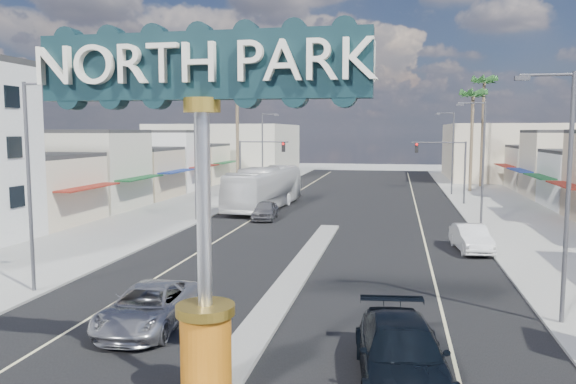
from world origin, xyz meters
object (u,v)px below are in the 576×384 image
at_px(gateway_sign, 203,173).
at_px(city_bus, 264,188).
at_px(suv_left, 149,307).
at_px(streetlight_r_near, 564,185).
at_px(palm_left_far, 237,90).
at_px(traffic_signal_left, 257,158).
at_px(streetlight_l_mid, 197,156).
at_px(palm_right_far, 484,87).
at_px(car_parked_left, 265,210).
at_px(streetlight_l_far, 264,148).
at_px(streetlight_l_near, 32,176).
at_px(car_parked_right, 471,238).
at_px(suv_right, 402,354).
at_px(streetlight_r_far, 451,149).
at_px(traffic_signal_right, 445,160).
at_px(palm_right_mid, 473,99).
at_px(streetlight_r_mid, 481,158).

relative_size(gateway_sign, city_bus, 0.68).
bearing_deg(gateway_sign, suv_left, 127.85).
distance_m(streetlight_r_near, palm_left_far, 46.80).
xyz_separation_m(traffic_signal_left, streetlight_l_mid, (-1.25, -13.99, 0.79)).
height_order(palm_right_far, car_parked_left, palm_right_far).
distance_m(streetlight_l_far, streetlight_r_near, 46.90).
distance_m(streetlight_l_near, car_parked_right, 23.50).
bearing_deg(car_parked_right, suv_left, -136.49).
distance_m(gateway_sign, palm_right_far, 62.20).
bearing_deg(car_parked_right, suv_right, -109.28).
bearing_deg(gateway_sign, streetlight_r_far, 78.22).
height_order(traffic_signal_left, car_parked_right, traffic_signal_left).
relative_size(traffic_signal_right, suv_left, 1.11).
relative_size(streetlight_r_near, palm_left_far, 0.69).
distance_m(palm_left_far, palm_right_mid, 26.70).
height_order(palm_right_mid, palm_right_far, palm_right_far).
bearing_deg(car_parked_right, car_parked_left, 140.84).
bearing_deg(palm_right_far, streetlight_l_mid, -128.48).
relative_size(gateway_sign, streetlight_l_far, 1.02).
bearing_deg(palm_right_far, streetlight_r_far, -114.55).
xyz_separation_m(palm_right_mid, palm_right_far, (2.00, 6.00, 1.78)).
bearing_deg(suv_right, palm_right_far, 73.75).
relative_size(traffic_signal_left, streetlight_l_mid, 0.67).
bearing_deg(streetlight_l_mid, streetlight_l_far, 90.00).
height_order(streetlight_l_near, car_parked_right, streetlight_l_near).
bearing_deg(traffic_signal_left, traffic_signal_right, 0.00).
bearing_deg(palm_right_mid, suv_right, -98.87).
relative_size(palm_right_mid, suv_left, 2.23).
height_order(traffic_signal_right, streetlight_l_mid, streetlight_l_mid).
height_order(gateway_sign, palm_left_far, palm_left_far).
distance_m(traffic_signal_left, streetlight_l_near, 34.03).
bearing_deg(streetlight_l_near, traffic_signal_right, 60.01).
bearing_deg(palm_left_far, streetlight_r_near, -59.64).
distance_m(traffic_signal_left, streetlight_r_mid, 24.11).
distance_m(gateway_sign, car_parked_right, 23.00).
relative_size(streetlight_l_mid, streetlight_r_near, 1.00).
bearing_deg(streetlight_l_far, car_parked_right, -56.62).
height_order(gateway_sign, traffic_signal_right, gateway_sign).
distance_m(suv_right, car_parked_right, 18.86).
height_order(streetlight_r_mid, palm_right_far, palm_right_far).
bearing_deg(traffic_signal_left, streetlight_l_near, -92.10).
bearing_deg(palm_left_far, gateway_sign, -74.85).
distance_m(streetlight_l_near, palm_left_far, 40.59).
bearing_deg(streetlight_l_far, streetlight_l_mid, -90.00).
bearing_deg(city_bus, traffic_signal_right, 26.54).
xyz_separation_m(streetlight_r_mid, streetlight_r_far, (0.00, 22.00, 0.00)).
height_order(streetlight_l_near, streetlight_r_near, same).
distance_m(traffic_signal_left, car_parked_left, 13.30).
distance_m(gateway_sign, palm_right_mid, 55.76).
distance_m(streetlight_r_near, palm_right_far, 52.71).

